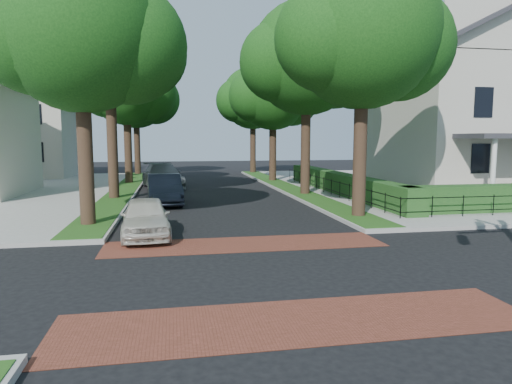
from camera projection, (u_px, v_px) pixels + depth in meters
ground at (265, 272)px, 11.67m from camera, size 120.00×120.00×0.00m
sidewalk_ne at (472, 184)px, 33.71m from camera, size 30.00×30.00×0.15m
crosswalk_far at (245, 244)px, 14.79m from camera, size 9.00×2.20×0.01m
crosswalk_near at (299, 321)px, 8.54m from camera, size 9.00×2.20×0.01m
grass_strip_ne at (287, 186)px, 31.28m from camera, size 1.60×29.80×0.02m
grass_strip_nw at (124, 190)px, 29.35m from camera, size 1.60×29.80×0.02m
tree_right_near at (363, 36)px, 18.86m from camera, size 7.75×6.67×10.66m
tree_right_mid at (307, 60)px, 26.65m from camera, size 8.25×7.09×11.22m
tree_right_far at (274, 94)px, 35.54m from camera, size 7.25×6.23×9.74m
tree_right_back at (254, 99)px, 44.30m from camera, size 7.50×6.45×10.20m
tree_left_near at (84, 34)px, 16.93m from camera, size 7.50×6.45×10.20m
tree_left_mid at (111, 47)px, 24.63m from camera, size 8.00×6.88×11.48m
tree_left_far at (128, 88)px, 33.54m from camera, size 7.00×6.02×9.86m
tree_left_back at (137, 96)px, 42.32m from camera, size 7.75×6.66×10.44m
hedge_main_road at (340, 183)px, 27.61m from camera, size 1.00×18.00×1.20m
fence_main_road at (327, 186)px, 27.49m from camera, size 0.06×18.00×0.90m
house_victorian at (480, 99)px, 29.65m from camera, size 13.00×13.05×12.48m
house_left_far at (17, 120)px, 39.58m from camera, size 10.00×9.00×10.14m
parked_car_front at (146, 217)px, 15.90m from camera, size 1.87×4.13×1.37m
parked_car_middle at (165, 189)px, 23.83m from camera, size 1.96×4.85×1.57m
parked_car_rear at (163, 176)px, 31.47m from camera, size 3.30×6.20×1.71m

